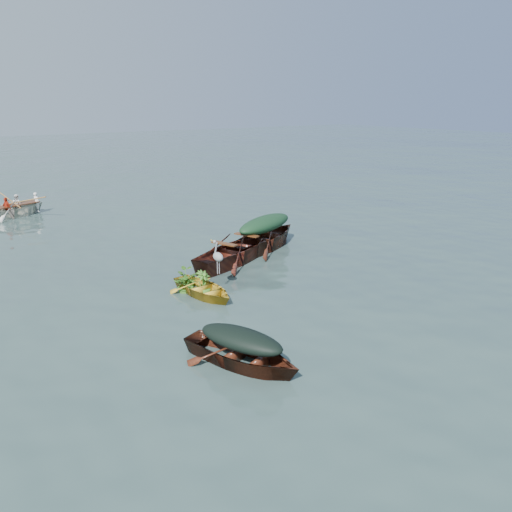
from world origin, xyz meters
The scene contains 13 objects.
ground centered at (0.00, 0.00, 0.00)m, with size 140.00×140.00×0.00m, color #354B48.
yellow_dinghy centered at (-2.55, 1.05, 0.00)m, with size 1.17×2.70×0.70m, color gold.
dark_covered_boat centered at (-3.72, -2.54, 0.00)m, with size 1.24×3.35×0.81m, color #532313.
green_tarp_boat centered at (1.29, 3.57, 0.00)m, with size 1.59×5.10×1.24m, color #41190F.
open_wooden_boat centered at (-0.31, 2.93, 0.00)m, with size 1.56×5.00×1.21m, color #572315.
rowed_boat centered at (-4.85, 13.92, 0.00)m, with size 1.28×4.25×1.01m, color white.
dark_tarp_cover centered at (-3.72, -2.54, 0.61)m, with size 0.68×1.84×0.40m, color black.
green_tarp_cover centered at (1.29, 3.57, 0.88)m, with size 0.87×2.81×0.52m, color #14321B.
thwart_benches centered at (-0.31, 2.93, 0.62)m, with size 0.93×2.50×0.04m, color #4F2912, non-canonical shape.
heron centered at (-2.01, 1.16, 0.81)m, with size 0.28×0.40×0.92m, color #9799A0, non-canonical shape.
dinghy_weeds centered at (-2.59, 1.60, 0.65)m, with size 0.70×0.90×0.60m, color #31691B.
rowers centered at (-4.85, 13.92, 0.89)m, with size 1.15×2.98×0.76m, color white.
oars centered at (-4.85, 13.92, 0.54)m, with size 2.60×0.60×0.06m, color brown, non-canonical shape.
Camera 1 is at (-8.42, -9.74, 4.91)m, focal length 35.00 mm.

